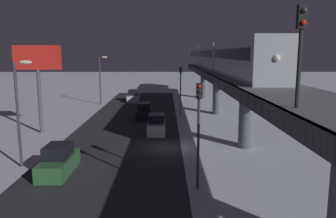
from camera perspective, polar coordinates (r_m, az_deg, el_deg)
name	(u,v)px	position (r m, az deg, el deg)	size (l,w,h in m)	color
ground_plane	(165,147)	(29.54, -0.47, -6.51)	(240.00, 240.00, 0.00)	silver
avenue_asphalt	(118,147)	(29.83, -8.44, -6.45)	(11.00, 81.61, 0.01)	#28282D
elevated_railway	(247,88)	(29.37, 13.26, 3.42)	(5.00, 81.61, 5.95)	slate
subway_train	(214,56)	(49.48, 7.87, 8.90)	(2.94, 55.47, 3.40)	#999EA8
rail_signal	(301,39)	(14.27, 21.62, 11.04)	(0.36, 0.41, 4.00)	black
sedan_black	(144,112)	(42.51, -4.09, -0.52)	(1.91, 4.49, 1.97)	black
sedan_green	(58,161)	(24.46, -18.09, -8.46)	(1.80, 4.58, 1.97)	#2D6038
sedan_white_2	(133,97)	(57.64, -5.90, 2.09)	(1.80, 4.56, 1.97)	silver
sedan_silver	(157,125)	(34.55, -1.96, -2.80)	(1.80, 4.09, 1.97)	#B2B2B7
traffic_light_near	(199,121)	(19.85, 5.22, -1.99)	(0.32, 0.44, 6.40)	#2D2D2D
traffic_light_mid	(181,83)	(44.45, 2.14, 4.37)	(0.32, 0.44, 6.40)	#2D2D2D
commercial_billboard	(38,66)	(36.34, -21.23, 6.77)	(4.80, 0.36, 8.90)	#4C4C51
street_lamp_near	(20,101)	(25.76, -23.80, 1.26)	(1.35, 0.44, 7.65)	#38383D
street_lamp_far	(101,74)	(54.48, -11.25, 5.78)	(1.35, 0.44, 7.65)	#38383D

